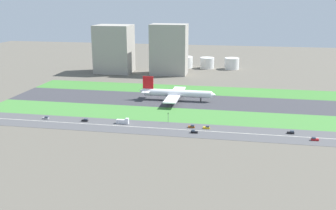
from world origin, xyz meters
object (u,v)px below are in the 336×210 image
Objects in this scene: traffic_light at (168,117)px; hangar_building at (169,49)px; fuel_tank_centre at (207,63)px; car_5 at (207,127)px; fuel_tank_east at (232,64)px; car_3 at (315,139)px; airliner at (175,93)px; truck_0 at (123,121)px; car_6 at (194,132)px; car_1 at (85,120)px; car_2 at (291,132)px; car_0 at (46,118)px; car_4 at (192,126)px; fuel_tank_west at (184,62)px; terminal_building at (114,49)px.

hangar_building is (-31.70, 174.01, 23.41)m from traffic_light.
car_5 is at bearing -84.94° from fuel_tank_centre.
car_3 is at bearing -76.64° from fuel_tank_east.
airliner is 7.74× the size of truck_0.
car_6 is at bearing -125.86° from car_5.
car_1 is at bearing 180.00° from car_5.
fuel_tank_centre is (-12.89, 237.00, 5.67)m from car_6.
car_5 is 84.65m from car_1.
airliner is at bearing -76.84° from hangar_building.
car_1 is (-137.90, 0.00, 0.00)m from car_2.
car_6 is 237.66m from fuel_tank_east.
car_0 is 192.01m from hangar_building.
traffic_light is (29.88, 7.99, 2.62)m from truck_0.
car_4 and car_0 have the same top height.
fuel_tank_east reaches higher than car_0.
fuel_tank_west is (35.98, 227.00, 5.82)m from car_1.
car_6 is 200.66m from hangar_building.
car_4 is 230.35m from fuel_tank_west.
fuel_tank_west is 58.16m from fuel_tank_east.
car_4 is 1.00× the size of car_6.
fuel_tank_centre reaches higher than car_6.
terminal_building is 63.60m from hangar_building.
car_2 is 81.02m from traffic_light.
car_2 is at bearing -45.98° from terminal_building.
car_6 is 0.08× the size of hangar_building.
fuel_tank_centre is at bearing 107.91° from car_2.
fuel_tank_west is 1.28× the size of fuel_tank_centre.
airliner is 14.77× the size of car_2.
truck_0 reaches higher than car_1.
hangar_building reaches higher than airliner.
fuel_tank_west reaches higher than car_3.
hangar_building is (-51.78, 192.00, 26.78)m from car_6.
car_5 and car_1 have the same top height.
fuel_tank_centre reaches higher than traffic_light.
traffic_light is 0.42× the size of fuel_tank_east.
car_3 is 243.66m from fuel_tank_east.
car_1 is at bearing 180.00° from car_2.
car_0 is at bearing -174.73° from traffic_light.
traffic_light is 199.67m from terminal_building.
car_2 is 1.00× the size of car_3.
car_4 is 0.26× the size of fuel_tank_centre.
car_4 is at bearing -80.32° from fuel_tank_west.
airliner is 3.87× the size of fuel_tank_centre.
truck_0 is 227.22m from fuel_tank_west.
truck_0 is at bearing -11.32° from car_6.
hangar_building is at bearing 90.57° from truck_0.
traffic_light is at bearing 5.27° from car_0.
fuel_tank_west is at bearing 87.85° from truck_0.
car_3 is (122.97, -10.00, -0.75)m from truck_0.
terminal_building is (-188.38, 192.00, 25.89)m from car_3.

